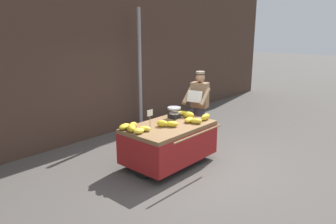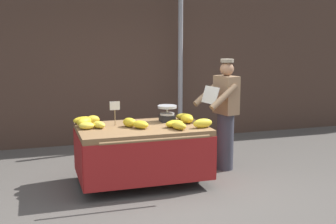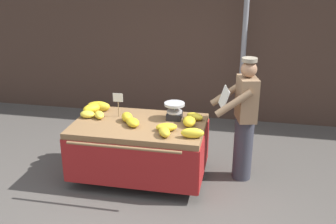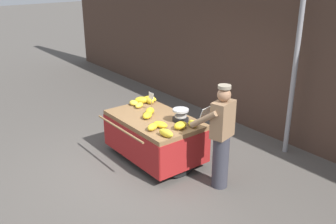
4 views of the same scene
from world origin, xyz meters
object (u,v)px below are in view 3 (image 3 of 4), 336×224
(banana_bunch_6, at_px, (164,132))
(banana_bunch_0, at_px, (87,114))
(banana_bunch_8, at_px, (133,122))
(banana_bunch_5, at_px, (189,121))
(street_pole, at_px, (244,41))
(banana_cart, at_px, (139,138))
(banana_bunch_3, at_px, (195,116))
(banana_bunch_2, at_px, (166,127))
(weighing_scale, at_px, (174,111))
(banana_bunch_7, at_px, (97,105))
(banana_bunch_4, at_px, (192,133))
(banana_bunch_10, at_px, (127,117))
(banana_bunch_1, at_px, (103,107))
(banana_bunch_11, at_px, (99,115))
(vendor_person, at_px, (244,120))
(price_sign, at_px, (118,100))
(banana_bunch_9, at_px, (92,108))

(banana_bunch_6, bearing_deg, banana_bunch_0, 161.15)
(banana_bunch_0, relative_size, banana_bunch_6, 0.87)
(banana_bunch_6, distance_m, banana_bunch_8, 0.52)
(banana_bunch_5, bearing_deg, banana_bunch_8, -167.27)
(street_pole, bearing_deg, banana_bunch_0, -134.22)
(banana_cart, height_order, banana_bunch_3, banana_bunch_3)
(banana_cart, distance_m, banana_bunch_2, 0.52)
(weighing_scale, height_order, banana_bunch_7, weighing_scale)
(banana_bunch_4, distance_m, banana_bunch_10, 1.00)
(banana_bunch_0, height_order, banana_bunch_1, banana_bunch_1)
(banana_bunch_11, relative_size, vendor_person, 0.13)
(banana_bunch_0, distance_m, banana_bunch_7, 0.39)
(price_sign, distance_m, banana_bunch_5, 1.04)
(weighing_scale, xyz_separation_m, banana_bunch_0, (-1.19, -0.19, -0.07))
(banana_bunch_6, bearing_deg, banana_bunch_11, 157.55)
(street_pole, xyz_separation_m, banana_bunch_5, (-0.62, -2.12, -0.70))
(banana_bunch_3, xyz_separation_m, banana_bunch_9, (-1.48, -0.03, 0.02))
(banana_bunch_9, height_order, vendor_person, vendor_person)
(banana_bunch_2, xyz_separation_m, banana_bunch_10, (-0.59, 0.20, 0.01))
(banana_bunch_5, distance_m, banana_bunch_8, 0.74)
(banana_cart, height_order, banana_bunch_6, banana_bunch_6)
(banana_cart, xyz_separation_m, banana_bunch_4, (0.77, -0.33, 0.28))
(banana_bunch_1, relative_size, banana_bunch_7, 0.71)
(banana_bunch_9, relative_size, banana_bunch_11, 1.20)
(banana_bunch_10, height_order, banana_bunch_11, banana_bunch_10)
(street_pole, relative_size, banana_bunch_8, 13.00)
(price_sign, relative_size, banana_bunch_2, 1.24)
(weighing_scale, distance_m, banana_bunch_3, 0.29)
(vendor_person, bearing_deg, banana_bunch_2, -154.69)
(banana_bunch_0, relative_size, banana_bunch_9, 0.77)
(street_pole, height_order, banana_bunch_9, street_pole)
(price_sign, xyz_separation_m, banana_bunch_1, (-0.29, 0.17, -0.18))
(banana_bunch_6, bearing_deg, vendor_person, 33.19)
(price_sign, bearing_deg, street_pole, 50.45)
(vendor_person, bearing_deg, banana_bunch_8, -164.40)
(banana_bunch_11, bearing_deg, vendor_person, 6.06)
(banana_bunch_10, distance_m, vendor_person, 1.57)
(banana_bunch_5, bearing_deg, banana_bunch_1, 167.02)
(banana_bunch_4, height_order, banana_bunch_10, same)
(banana_bunch_1, height_order, banana_bunch_9, same)
(street_pole, height_order, weighing_scale, street_pole)
(street_pole, relative_size, banana_bunch_4, 11.07)
(street_pole, height_order, banana_bunch_1, street_pole)
(banana_bunch_0, height_order, banana_bunch_8, banana_bunch_8)
(banana_bunch_5, xyz_separation_m, banana_bunch_8, (-0.72, -0.16, -0.01))
(banana_bunch_9, xyz_separation_m, vendor_person, (2.14, 0.03, -0.01))
(banana_bunch_11, bearing_deg, banana_bunch_6, -22.45)
(street_pole, height_order, banana_bunch_8, street_pole)
(banana_bunch_4, xyz_separation_m, banana_bunch_10, (-0.94, 0.35, 0.00))
(weighing_scale, relative_size, banana_bunch_6, 1.18)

